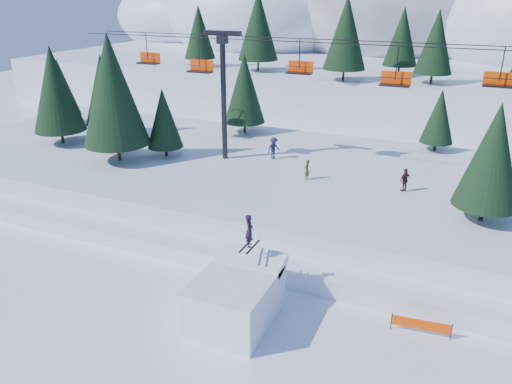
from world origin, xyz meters
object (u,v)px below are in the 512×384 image
at_px(chairlift, 355,86).
at_px(banner_near, 421,325).
at_px(jump_kicker, 236,297).
at_px(banner_far, 459,306).

xyz_separation_m(chairlift, banner_near, (7.17, -14.12, -8.78)).
xyz_separation_m(jump_kicker, banner_near, (8.78, 2.54, -0.82)).
height_order(chairlift, banner_near, chairlift).
bearing_deg(banner_near, banner_far, 56.23).
distance_m(chairlift, banner_near, 18.10).
xyz_separation_m(jump_kicker, banner_far, (10.39, 4.94, -0.82)).
distance_m(jump_kicker, chairlift, 18.53).
height_order(jump_kicker, banner_far, jump_kicker).
bearing_deg(chairlift, banner_far, -53.19).
bearing_deg(banner_near, chairlift, 116.91).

